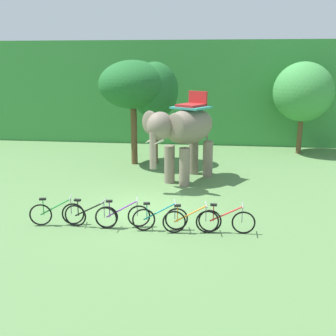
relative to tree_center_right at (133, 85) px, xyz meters
The scene contains 12 objects.
ground_plane 7.80m from the tree_center_right, 75.96° to the right, with size 80.00×80.00×0.00m, color #567F47.
foliage_hedge 8.35m from the tree_center_right, 78.62° to the left, with size 36.00×6.00×6.21m, color #3D8E42.
tree_center_right is the anchor object (origin of this frame).
tree_right 1.10m from the tree_center_right, 13.65° to the left, with size 2.26×2.26×4.99m.
tree_center 9.33m from the tree_center_right, 21.87° to the left, with size 3.20×3.20×5.00m.
elephant 4.25m from the tree_center_right, 45.19° to the right, with size 3.22×4.05×3.78m.
bike_green 8.87m from the tree_center_right, 96.01° to the right, with size 1.69×0.55×0.92m.
bike_black 8.90m from the tree_center_right, 88.16° to the right, with size 1.71×0.52×0.92m.
bike_purple 8.87m from the tree_center_right, 81.16° to the right, with size 1.68×0.55×0.92m.
bike_teal 9.18m from the tree_center_right, 73.36° to the right, with size 1.69×0.52×0.92m.
bike_orange 9.54m from the tree_center_right, 67.67° to the right, with size 1.70×0.52×0.92m.
bike_red 9.86m from the tree_center_right, 61.22° to the right, with size 1.71×0.52×0.92m.
Camera 1 is at (2.42, -13.06, 5.03)m, focal length 43.65 mm.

